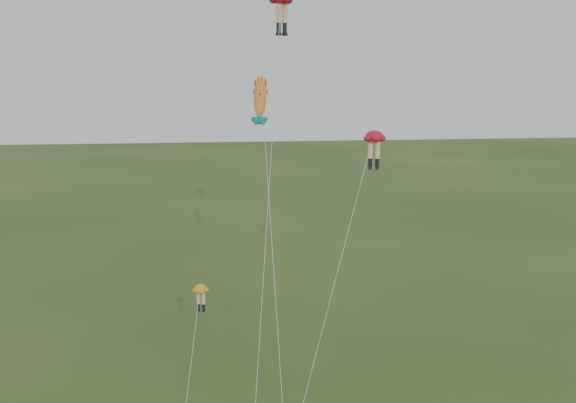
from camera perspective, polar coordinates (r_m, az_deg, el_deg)
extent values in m
cylinder|color=#F5C390|center=(44.54, -0.85, 16.43)|extent=(0.38, 0.38, 1.29)
cylinder|color=black|center=(44.47, -0.85, 15.19)|extent=(0.29, 0.29, 0.65)
cube|color=black|center=(44.44, -0.84, 14.65)|extent=(0.37, 0.43, 0.19)
cylinder|color=#F5C390|center=(44.85, -0.29, 16.40)|extent=(0.38, 0.38, 1.29)
cylinder|color=black|center=(44.77, -0.29, 15.17)|extent=(0.29, 0.29, 0.65)
cube|color=black|center=(44.75, -0.29, 14.63)|extent=(0.37, 0.43, 0.19)
cylinder|color=silver|center=(39.00, -1.69, 1.17)|extent=(2.98, 12.07, 24.50)
ellipsoid|color=#B31226|center=(41.80, 7.68, 5.78)|extent=(1.87, 1.87, 0.74)
cylinder|color=#F5C390|center=(41.90, 7.34, 4.60)|extent=(0.33, 0.33, 1.13)
cylinder|color=black|center=(42.01, 7.31, 3.46)|extent=(0.26, 0.26, 0.56)
cube|color=black|center=(42.06, 7.30, 2.96)|extent=(0.28, 0.37, 0.16)
cylinder|color=#F5C390|center=(41.87, 7.96, 4.58)|extent=(0.33, 0.33, 1.13)
cylinder|color=black|center=(41.98, 7.93, 3.43)|extent=(0.26, 0.26, 0.56)
cube|color=black|center=(42.03, 7.92, 2.94)|extent=(0.28, 0.37, 0.16)
cylinder|color=silver|center=(38.02, 4.46, -6.10)|extent=(6.47, 9.48, 15.53)
ellipsoid|color=gold|center=(35.33, -7.78, -7.66)|extent=(1.11, 1.11, 0.45)
cylinder|color=#F5C390|center=(35.54, -7.97, -8.46)|extent=(0.20, 0.20, 0.69)
cylinder|color=black|center=(35.72, -7.94, -9.24)|extent=(0.16, 0.16, 0.34)
cube|color=black|center=(35.80, -7.93, -9.57)|extent=(0.16, 0.22, 0.10)
cylinder|color=#F5C390|center=(35.47, -7.54, -8.49)|extent=(0.20, 0.20, 0.69)
cylinder|color=black|center=(35.65, -7.51, -9.27)|extent=(0.16, 0.16, 0.34)
cube|color=black|center=(35.73, -7.51, -9.60)|extent=(0.16, 0.22, 0.10)
cylinder|color=silver|center=(35.75, -8.60, -13.92)|extent=(1.22, 2.20, 7.92)
ellipsoid|color=yellow|center=(40.46, -2.49, 9.34)|extent=(1.26, 2.78, 2.98)
sphere|color=yellow|center=(40.46, -2.49, 9.34)|extent=(1.06, 1.38, 1.27)
cone|color=#158A7E|center=(40.46, -2.49, 9.34)|extent=(0.86, 1.30, 1.18)
cone|color=#158A7E|center=(40.46, -2.49, 9.34)|extent=(0.86, 1.30, 1.18)
cone|color=#158A7E|center=(40.46, -2.49, 9.34)|extent=(0.49, 0.73, 0.66)
cone|color=#158A7E|center=(40.46, -2.49, 9.34)|extent=(0.49, 0.73, 0.66)
cone|color=red|center=(40.46, -2.49, 9.34)|extent=(0.53, 0.72, 0.66)
cylinder|color=silver|center=(37.23, -1.47, -4.67)|extent=(0.45, 9.40, 17.73)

